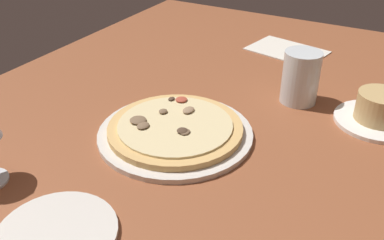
# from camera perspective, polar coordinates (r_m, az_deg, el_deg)

# --- Properties ---
(dining_table) EXTENTS (1.50, 1.10, 0.04)m
(dining_table) POSITION_cam_1_polar(r_m,az_deg,el_deg) (0.81, 2.16, -2.79)
(dining_table) COLOR brown
(dining_table) RESTS_ON ground
(pizza_main) EXTENTS (0.29, 0.29, 0.03)m
(pizza_main) POSITION_cam_1_polar(r_m,az_deg,el_deg) (0.79, -2.26, -1.37)
(pizza_main) COLOR silver
(pizza_main) RESTS_ON dining_table
(ramekin_on_saucer) EXTENTS (0.16, 0.16, 0.06)m
(ramekin_on_saucer) POSITION_cam_1_polar(r_m,az_deg,el_deg) (0.89, 23.63, 1.09)
(ramekin_on_saucer) COLOR white
(ramekin_on_saucer) RESTS_ON dining_table
(water_glass) EXTENTS (0.08, 0.08, 0.11)m
(water_glass) POSITION_cam_1_polar(r_m,az_deg,el_deg) (0.92, 14.21, 5.10)
(water_glass) COLOR silver
(water_glass) RESTS_ON dining_table
(side_plate) EXTENTS (0.16, 0.16, 0.01)m
(side_plate) POSITION_cam_1_polar(r_m,az_deg,el_deg) (0.62, -17.60, -14.29)
(side_plate) COLOR silver
(side_plate) RESTS_ON dining_table
(paper_menu) EXTENTS (0.17, 0.22, 0.00)m
(paper_menu) POSITION_cam_1_polar(r_m,az_deg,el_deg) (1.19, 12.52, 9.04)
(paper_menu) COLOR silver
(paper_menu) RESTS_ON dining_table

